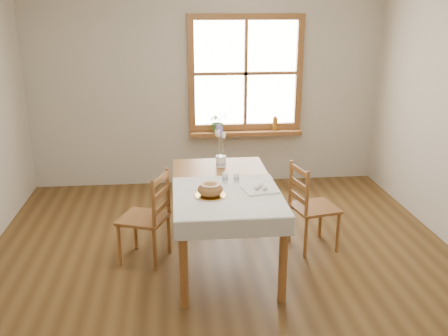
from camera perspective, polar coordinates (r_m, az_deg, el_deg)
The scene contains 18 objects.
ground at distance 4.50m, azimuth 0.40°, elevation -12.16°, with size 5.00×5.00×0.00m, color brown.
room_walls at distance 3.93m, azimuth 0.46°, elevation 9.89°, with size 4.60×5.10×2.65m.
window at distance 6.46m, azimuth 2.48°, elevation 10.76°, with size 1.46×0.08×1.46m.
window_sill at distance 6.53m, azimuth 2.48°, elevation 4.05°, with size 1.46×0.20×0.05m.
dining_table at distance 4.48m, azimuth 0.00°, elevation -2.86°, with size 0.90×1.60×0.75m.
table_linen at distance 4.17m, azimuth 0.43°, elevation -3.18°, with size 0.91×0.99×0.01m, color silver.
chair_left at distance 4.63m, azimuth -9.20°, elevation -5.53°, with size 0.40×0.42×0.86m, color #9F6A31, non-canonical shape.
chair_right at distance 4.89m, azimuth 10.32°, elevation -4.32°, with size 0.40×0.42×0.86m, color #9F6A31, non-canonical shape.
bread_plate at distance 4.14m, azimuth -1.57°, elevation -3.17°, with size 0.25×0.25×0.01m, color white.
bread_loaf at distance 4.12m, azimuth -1.57°, elevation -2.33°, with size 0.21×0.21×0.12m, color olive.
egg_napkin at distance 4.28m, azimuth 4.14°, elevation -2.51°, with size 0.27×0.23×0.01m, color silver.
eggs at distance 4.27m, azimuth 4.15°, elevation -2.14°, with size 0.21×0.19×0.05m, color white, non-canonical shape.
salt_shaker at distance 4.44m, azimuth 0.13°, elevation -1.06°, with size 0.05×0.05×0.10m, color white.
pepper_shaker at distance 4.45m, azimuth 1.44°, elevation -1.07°, with size 0.05×0.05×0.10m, color white.
flower_vase at distance 4.89m, azimuth -0.35°, elevation 0.68°, with size 0.10×0.10×0.11m, color white.
lavender_bouquet at distance 4.83m, azimuth -0.35°, elevation 3.18°, with size 0.18×0.18×0.33m, color #775EA7, non-canonical shape.
potted_plant at distance 6.46m, azimuth -0.71°, elevation 5.07°, with size 0.24×0.26×0.20m, color #396F2C.
amber_bottle at distance 6.57m, azimuth 5.86°, elevation 5.13°, with size 0.07×0.07×0.19m, color #A1691D.
Camera 1 is at (-0.43, -3.87, 2.26)m, focal length 40.00 mm.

